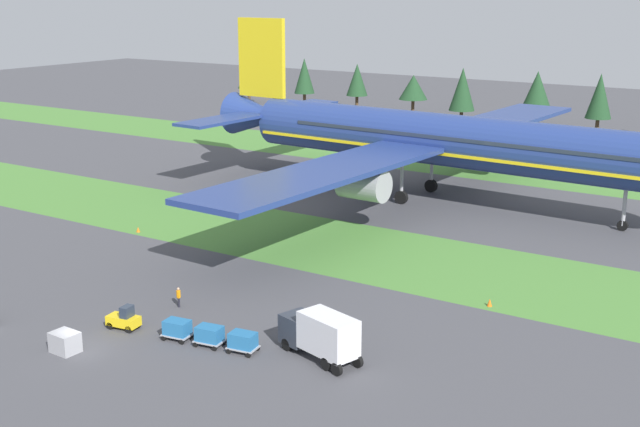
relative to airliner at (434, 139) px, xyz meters
name	(u,v)px	position (x,y,z in m)	size (l,w,h in m)	color
ground_plane	(81,350)	(-1.90, -56.41, -8.01)	(400.00, 400.00, 0.00)	#47474C
grass_strip_near	(320,242)	(-1.90, -23.48, -8.01)	(320.00, 17.38, 0.01)	#4C8438
grass_strip_far	(487,167)	(-1.90, 23.28, -8.01)	(320.00, 17.38, 0.01)	#4C8438
airliner	(434,139)	(0.00, 0.00, 0.00)	(67.07, 82.32, 22.36)	navy
baggage_tug	(124,319)	(-2.07, -51.71, -7.20)	(2.77, 1.68, 1.97)	yellow
cargo_dolly_lead	(177,328)	(2.90, -50.95, -7.09)	(2.40, 1.81, 1.55)	#A3A3A8
cargo_dolly_second	(209,334)	(5.76, -50.52, -7.09)	(2.40, 1.81, 1.55)	#A3A3A8
cargo_dolly_third	(243,341)	(8.63, -50.08, -7.09)	(2.40, 1.81, 1.55)	#A3A3A8
catering_truck	(320,333)	(14.00, -47.79, -6.06)	(7.32, 4.13, 3.58)	#2D333D
ground_crew_marshaller	(179,296)	(-1.70, -45.76, -7.07)	(0.44, 0.42, 1.74)	black
uld_container_2	(65,342)	(-2.52, -57.27, -7.23)	(2.00, 1.60, 1.56)	#A3A3A8
taxiway_marker_0	(490,302)	(20.47, -31.15, -7.68)	(0.44, 0.44, 0.67)	orange
taxiway_marker_1	(138,230)	(-21.07, -31.20, -7.73)	(0.44, 0.44, 0.57)	orange
distant_tree_line	(551,94)	(-6.00, 64.89, -1.25)	(154.96, 11.43, 11.56)	#4C3823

